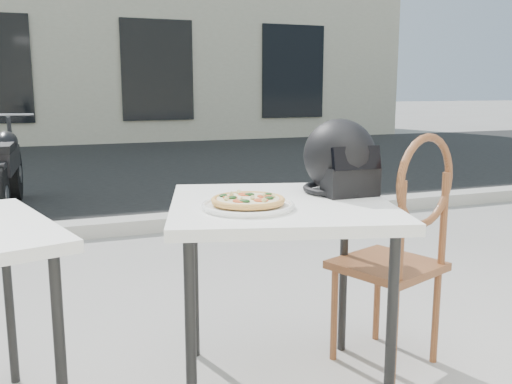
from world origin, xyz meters
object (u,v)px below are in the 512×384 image
object	(u,v)px
cafe_table_main	(280,219)
plate	(248,206)
cafe_chair_main	(403,240)
helmet	(340,160)
motorcycle	(7,171)
pizza	(248,200)

from	to	relation	value
cafe_table_main	plate	world-z (taller)	plate
cafe_chair_main	helmet	bearing A→B (deg)	-37.16
plate	motorcycle	xyz separation A→B (m)	(-1.02, 4.16, -0.39)
plate	helmet	bearing A→B (deg)	19.28
motorcycle	cafe_table_main	bearing A→B (deg)	-70.44
helmet	motorcycle	world-z (taller)	helmet
helmet	cafe_chair_main	size ratio (longest dim) A/B	0.30
pizza	plate	bearing A→B (deg)	-112.29
plate	cafe_chair_main	distance (m)	0.78
plate	cafe_chair_main	xyz separation A→B (m)	(0.74, 0.09, -0.22)
cafe_chair_main	motorcycle	bearing A→B (deg)	-87.49
pizza	helmet	world-z (taller)	helmet
plate	cafe_chair_main	size ratio (longest dim) A/B	0.43
pizza	cafe_chair_main	distance (m)	0.79
cafe_table_main	plate	bearing A→B (deg)	-153.04
cafe_table_main	plate	distance (m)	0.20
cafe_chair_main	motorcycle	size ratio (longest dim) A/B	0.55
cafe_chair_main	cafe_table_main	bearing A→B (deg)	-20.65
pizza	cafe_chair_main	bearing A→B (deg)	6.56
helmet	motorcycle	distance (m)	4.29
cafe_table_main	pizza	size ratio (longest dim) A/B	3.48
cafe_table_main	pizza	bearing A→B (deg)	-153.09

